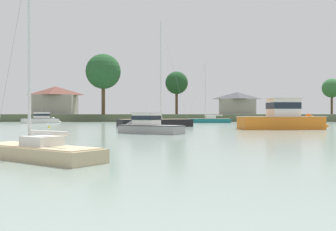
{
  "coord_description": "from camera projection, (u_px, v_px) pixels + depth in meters",
  "views": [
    {
      "loc": [
        8.75,
        -7.08,
        1.75
      ],
      "look_at": [
        8.15,
        35.18,
        1.55
      ],
      "focal_mm": 39.42,
      "sensor_mm": 36.0,
      "label": 1
    }
  ],
  "objects": [
    {
      "name": "far_shore_bank",
      "position": [
        143.0,
        117.0,
        105.78
      ],
      "size": [
        219.84,
        50.71,
        1.62
      ],
      "primitive_type": "cube",
      "color": "#4C563D",
      "rests_on": "ground"
    },
    {
      "name": "sailboat_black",
      "position": [
        155.0,
        125.0,
        49.23
      ],
      "size": [
        10.23,
        6.76,
        14.86
      ],
      "color": "black",
      "rests_on": "ground"
    },
    {
      "name": "cruiser_orange",
      "position": [
        288.0,
        122.0,
        41.63
      ],
      "size": [
        10.84,
        4.43,
        6.06
      ],
      "color": "orange",
      "rests_on": "ground"
    },
    {
      "name": "sailboat_teal",
      "position": [
        209.0,
        121.0,
        71.41
      ],
      "size": [
        8.57,
        2.78,
        12.1
      ],
      "color": "#196B70",
      "rests_on": "ground"
    },
    {
      "name": "sailboat_sand",
      "position": [
        37.0,
        155.0,
        14.11
      ],
      "size": [
        5.94,
        4.83,
        8.35
      ],
      "color": "tan",
      "rests_on": "ground"
    },
    {
      "name": "cruiser_grey",
      "position": [
        144.0,
        129.0,
        32.77
      ],
      "size": [
        6.73,
        5.01,
        3.52
      ],
      "color": "gray",
      "rests_on": "ground"
    },
    {
      "name": "cruiser_white",
      "position": [
        44.0,
        121.0,
        68.51
      ],
      "size": [
        7.14,
        6.0,
        4.03
      ],
      "color": "white",
      "rests_on": "ground"
    },
    {
      "name": "mooring_buoy_yellow",
      "position": [
        49.0,
        127.0,
        46.77
      ],
      "size": [
        0.32,
        0.32,
        0.38
      ],
      "color": "yellow",
      "rests_on": "ground"
    },
    {
      "name": "shore_tree_inland_b",
      "position": [
        332.0,
        88.0,
        102.1
      ],
      "size": [
        5.27,
        5.27,
        9.89
      ],
      "color": "brown",
      "rests_on": "far_shore_bank"
    },
    {
      "name": "shore_tree_center_left",
      "position": [
        103.0,
        72.0,
        84.86
      ],
      "size": [
        8.06,
        8.06,
        13.91
      ],
      "color": "brown",
      "rests_on": "far_shore_bank"
    },
    {
      "name": "shore_tree_far_left",
      "position": [
        177.0,
        83.0,
        100.43
      ],
      "size": [
        6.16,
        6.16,
        11.65
      ],
      "color": "brown",
      "rests_on": "far_shore_bank"
    },
    {
      "name": "cottage_near_water",
      "position": [
        56.0,
        100.0,
        106.67
      ],
      "size": [
        12.25,
        8.04,
        8.04
      ],
      "color": "#9E998E",
      "rests_on": "far_shore_bank"
    },
    {
      "name": "cottage_behind_trees",
      "position": [
        237.0,
        103.0,
        117.93
      ],
      "size": [
        11.59,
        7.58,
        7.06
      ],
      "color": "#9E998E",
      "rests_on": "far_shore_bank"
    }
  ]
}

